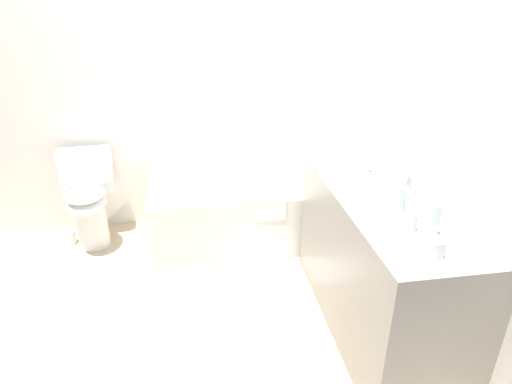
{
  "coord_description": "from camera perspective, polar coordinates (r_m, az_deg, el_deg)",
  "views": [
    {
      "loc": [
        0.15,
        -2.3,
        1.89
      ],
      "look_at": [
        0.55,
        0.21,
        0.69
      ],
      "focal_mm": 30.59,
      "sensor_mm": 36.0,
      "label": 1
    }
  ],
  "objects": [
    {
      "name": "vanity_counter",
      "position": [
        2.66,
        15.73,
        -9.12
      ],
      "size": [
        0.55,
        1.4,
        0.85
      ],
      "primitive_type": "cube",
      "color": "gray",
      "rests_on": "ground_plane"
    },
    {
      "name": "toilet",
      "position": [
        3.65,
        -21.06,
        -0.81
      ],
      "size": [
        0.41,
        0.52,
        0.76
      ],
      "rotation": [
        0.0,
        0.0,
        -1.49
      ],
      "color": "white",
      "rests_on": "ground_plane"
    },
    {
      "name": "sink_faucet",
      "position": [
        2.59,
        19.24,
        1.14
      ],
      "size": [
        0.11,
        0.15,
        0.09
      ],
      "color": "#BCBCC1",
      "rests_on": "vanity_counter"
    },
    {
      "name": "ground_plane",
      "position": [
        2.98,
        -10.14,
        -14.54
      ],
      "size": [
        3.92,
        3.92,
        0.0
      ],
      "primitive_type": "plane",
      "color": "tan"
    },
    {
      "name": "sink_basin",
      "position": [
        2.52,
        15.32,
        0.6
      ],
      "size": [
        0.32,
        0.32,
        0.05
      ],
      "primitive_type": "cylinder",
      "color": "white",
      "rests_on": "vanity_counter"
    },
    {
      "name": "bathtub",
      "position": [
        3.55,
        -0.4,
        -1.94
      ],
      "size": [
        1.62,
        0.78,
        1.27
      ],
      "color": "silver",
      "rests_on": "ground_plane"
    },
    {
      "name": "drinking_glass_1",
      "position": [
        2.29,
        20.09,
        -2.26
      ],
      "size": [
        0.07,
        0.07,
        0.08
      ],
      "primitive_type": "cylinder",
      "color": "white",
      "rests_on": "vanity_counter"
    },
    {
      "name": "water_bottle_0",
      "position": [
        2.25,
        18.3,
        -1.14
      ],
      "size": [
        0.06,
        0.06,
        0.19
      ],
      "color": "silver",
      "rests_on": "vanity_counter"
    },
    {
      "name": "drinking_glass_3",
      "position": [
        2.0,
        22.45,
        -6.76
      ],
      "size": [
        0.08,
        0.08,
        0.08
      ],
      "primitive_type": "cylinder",
      "color": "white",
      "rests_on": "vanity_counter"
    },
    {
      "name": "bath_mat",
      "position": [
        3.19,
        1.01,
        -10.97
      ],
      "size": [
        0.51,
        0.33,
        0.01
      ],
      "primitive_type": "cube",
      "color": "white",
      "rests_on": "ground_plane"
    },
    {
      "name": "drinking_glass_2",
      "position": [
        2.16,
        19.46,
        -3.67
      ],
      "size": [
        0.07,
        0.07,
        0.08
      ],
      "primitive_type": "cylinder",
      "color": "white",
      "rests_on": "vanity_counter"
    },
    {
      "name": "water_bottle_1",
      "position": [
        2.72,
        14.25,
        4.47
      ],
      "size": [
        0.06,
        0.06,
        0.23
      ],
      "color": "silver",
      "rests_on": "vanity_counter"
    },
    {
      "name": "water_bottle_2",
      "position": [
        2.14,
        22.19,
        -3.24
      ],
      "size": [
        0.06,
        0.06,
        0.18
      ],
      "color": "silver",
      "rests_on": "vanity_counter"
    },
    {
      "name": "toilet_paper_roll",
      "position": [
        3.84,
        -23.34,
        -5.5
      ],
      "size": [
        0.11,
        0.11,
        0.11
      ],
      "primitive_type": "cylinder",
      "color": "white",
      "rests_on": "ground_plane"
    },
    {
      "name": "wall_back_tiled",
      "position": [
        3.61,
        -11.65,
        15.02
      ],
      "size": [
        3.32,
        0.1,
        2.55
      ],
      "primitive_type": "cube",
      "color": "silver",
      "rests_on": "ground_plane"
    },
    {
      "name": "drinking_glass_0",
      "position": [
        2.86,
        12.72,
        4.34
      ],
      "size": [
        0.06,
        0.06,
        0.09
      ],
      "primitive_type": "cylinder",
      "color": "white",
      "rests_on": "vanity_counter"
    },
    {
      "name": "wall_right_mirror",
      "position": [
        2.74,
        21.4,
        10.61
      ],
      "size": [
        0.1,
        2.81,
        2.55
      ],
      "primitive_type": "cube",
      "color": "silver",
      "rests_on": "ground_plane"
    }
  ]
}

